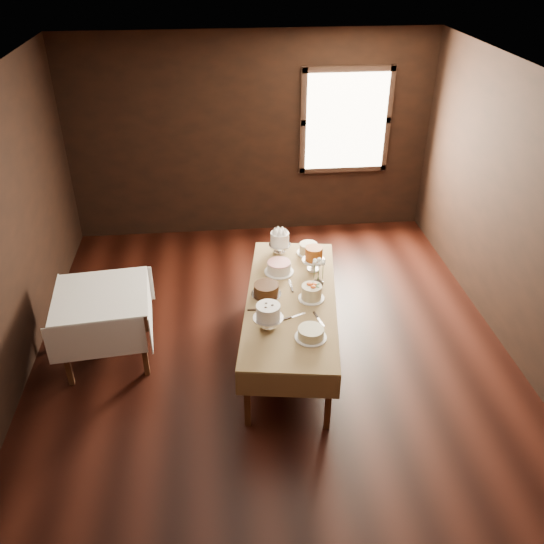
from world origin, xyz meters
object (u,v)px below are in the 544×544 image
at_px(cake_server_d, 319,284).
at_px(cake_server_c, 290,283).
at_px(cake_flowers, 311,293).
at_px(cake_server_b, 321,322).
at_px(cake_meringue, 280,243).
at_px(cake_chocolate, 266,290).
at_px(cake_swirl, 268,317).
at_px(cake_speckled, 308,249).
at_px(flower_vase, 318,282).
at_px(side_table, 102,302).
at_px(cake_server_e, 264,310).
at_px(cake_cream, 311,334).
at_px(cake_server_a, 298,315).
at_px(display_table, 291,302).
at_px(cake_lattice, 279,268).
at_px(cake_caramel, 314,260).

bearing_deg(cake_server_d, cake_server_c, 130.84).
distance_m(cake_flowers, cake_server_b, 0.40).
relative_size(cake_meringue, cake_chocolate, 0.78).
bearing_deg(cake_server_d, cake_swirl, -172.67).
relative_size(cake_speckled, flower_vase, 2.23).
distance_m(side_table, cake_speckled, 2.32).
bearing_deg(cake_server_e, cake_meringue, 80.64).
bearing_deg(cake_speckled, cake_chocolate, -125.05).
xyz_separation_m(cake_cream, cake_server_b, (0.13, 0.23, -0.05)).
bearing_deg(cake_server_b, cake_chocolate, -151.37).
bearing_deg(cake_chocolate, cake_server_b, -47.88).
xyz_separation_m(cake_server_a, flower_vase, (0.27, 0.47, 0.05)).
height_order(side_table, cake_flowers, cake_flowers).
bearing_deg(cake_server_a, cake_server_b, -56.05).
distance_m(display_table, cake_speckled, 0.93).
distance_m(display_table, side_table, 1.90).
xyz_separation_m(display_table, cake_server_a, (0.02, -0.31, 0.05)).
bearing_deg(cake_chocolate, cake_meringue, 74.60).
relative_size(cake_speckled, cake_server_c, 1.09).
relative_size(cake_chocolate, cake_cream, 1.17).
bearing_deg(cake_lattice, flower_vase, -41.84).
xyz_separation_m(cake_meringue, cake_flowers, (0.21, -0.96, -0.05)).
xyz_separation_m(cake_meringue, cake_server_d, (0.33, -0.70, -0.12)).
bearing_deg(cake_cream, cake_server_b, 59.89).
bearing_deg(cake_caramel, cake_server_c, -138.40).
height_order(cake_lattice, cake_server_d, cake_lattice).
distance_m(side_table, cake_swirl, 1.73).
distance_m(cake_chocolate, flower_vase, 0.55).
xyz_separation_m(cake_meringue, flower_vase, (0.31, -0.75, -0.06)).
bearing_deg(cake_server_a, cake_meringue, 69.01).
distance_m(cake_lattice, cake_caramel, 0.38).
bearing_deg(cake_meringue, cake_flowers, -77.71).
xyz_separation_m(cake_server_a, cake_server_d, (0.29, 0.53, 0.00)).
xyz_separation_m(cake_swirl, cake_server_c, (0.30, 0.72, -0.11)).
bearing_deg(cake_chocolate, flower_vase, 9.13).
height_order(cake_server_b, cake_server_e, same).
xyz_separation_m(cake_meringue, cake_lattice, (-0.05, -0.43, -0.06)).
relative_size(side_table, cake_cream, 3.44).
relative_size(cake_caramel, cake_flowers, 1.09).
height_order(cake_speckled, cake_flowers, cake_flowers).
relative_size(cake_cream, cake_server_a, 1.22).
distance_m(cake_server_a, cake_server_c, 0.56).
bearing_deg(flower_vase, cake_server_d, 70.40).
xyz_separation_m(side_table, flower_vase, (2.19, 0.03, 0.07)).
relative_size(cake_meringue, cake_lattice, 0.84).
relative_size(side_table, cake_server_a, 4.18).
distance_m(cake_speckled, cake_swirl, 1.46).
bearing_deg(cake_lattice, cake_server_c, -69.19).
bearing_deg(display_table, cake_cream, -82.35).
distance_m(cake_server_b, cake_server_d, 0.66).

